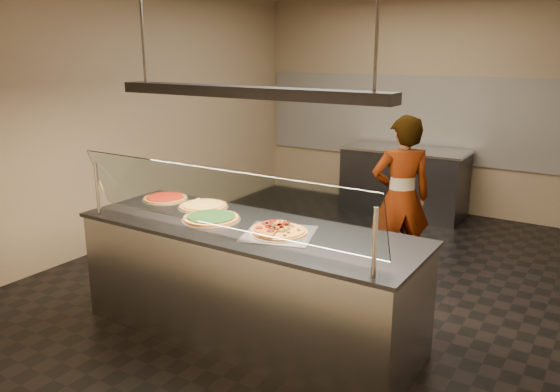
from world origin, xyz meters
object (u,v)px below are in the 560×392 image
Objects in this scene: perforated_tray at (279,233)px; pizza_spinach at (211,218)px; pizza_cheese at (204,205)px; pizza_tomato at (166,198)px; worker at (401,198)px; prep_table at (404,181)px; sneeze_guard at (218,199)px; half_pizza_sausage at (291,233)px; serving_counter at (248,282)px; heat_lamp_housing at (245,92)px; pizza_spatula at (197,203)px; half_pizza_pepperoni at (268,227)px.

perforated_tray is 1.33× the size of pizza_spinach.
pizza_tomato is (-0.46, 0.01, -0.00)m from pizza_cheese.
worker is at bearing 53.07° from pizza_cheese.
sneeze_guard is at bearing -87.89° from prep_table.
pizza_cheese is (-1.03, 0.25, -0.01)m from half_pizza_sausage.
serving_counter is 1.20× the size of heat_lamp_housing.
heat_lamp_housing is (0.16, -3.97, 1.48)m from prep_table.
sneeze_guard is at bearing 38.79° from worker.
worker is (0.91, 1.84, -0.12)m from pizza_spinach.
perforated_tray is at bearing -4.37° from heat_lamp_housing.
pizza_spatula is at bearing 145.87° from pizza_spinach.
half_pizza_sausage reaches higher than pizza_cheese.
pizza_spatula is 1.24m from heat_lamp_housing.
perforated_tray is 1.45× the size of pizza_cheese.
worker reaches higher than pizza_spinach.
prep_table is (0.47, 3.74, -0.48)m from pizza_cheese.
sneeze_guard reaches higher than pizza_tomato.
perforated_tray is at bearing -4.37° from serving_counter.
pizza_spatula is 3.81m from prep_table.
half_pizza_pepperoni is 0.20× the size of heat_lamp_housing.
serving_counter is 0.83m from sneeze_guard.
prep_table is at bearing 92.11° from sneeze_guard.
half_pizza_sausage is 0.27× the size of prep_table.
half_pizza_sausage is 1.11× the size of pizza_tomato.
serving_counter is 5.83× the size of pizza_spinach.
worker is at bearing 72.57° from heat_lamp_housing.
worker is (0.36, 1.84, -0.14)m from half_pizza_pepperoni.
worker is at bearing 43.69° from pizza_tomato.
pizza_tomato is at bearing 7.28° from worker.
worker reaches higher than pizza_tomato.
worker is (0.73, -2.14, 0.36)m from prep_table.
sneeze_guard is at bearing -42.31° from pizza_cheese.
heat_lamp_housing is (0.70, -0.23, 0.99)m from pizza_spatula.
perforated_tray is (0.31, 0.32, -0.29)m from sneeze_guard.
pizza_tomato is (-1.49, 0.26, -0.01)m from half_pizza_sausage.
perforated_tray is 1.53× the size of pizza_tomato.
pizza_tomato is (-1.08, 0.58, -0.28)m from sneeze_guard.
perforated_tray is 1.38× the size of half_pizza_pepperoni.
half_pizza_pepperoni reaches higher than pizza_spinach.
sneeze_guard is at bearing -90.00° from heat_lamp_housing.
half_pizza_sausage reaches higher than prep_table.
pizza_spinach is (-0.34, -0.02, 0.48)m from serving_counter.
pizza_spinach is 0.29× the size of worker.
pizza_cheese is at bearing -1.54° from pizza_tomato.
sneeze_guard reaches higher than perforated_tray.
half_pizza_sausage is at bearing 38.28° from sneeze_guard.
half_pizza_pepperoni reaches higher than pizza_tomato.
pizza_spatula is (-1.11, 0.25, 0.00)m from half_pizza_sausage.
heat_lamp_housing is at bearing -17.95° from pizza_spatula.
pizza_cheese is 2.00m from worker.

